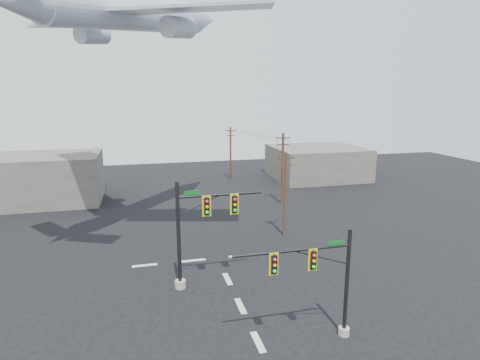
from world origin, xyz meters
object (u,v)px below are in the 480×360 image
object	(u,v)px
utility_pole_a	(285,193)
utility_pole_c	(231,152)
signal_mast_far	(196,232)
utility_pole_b	(283,167)
airliner	(134,14)
signal_mast_near	(323,282)

from	to	relation	value
utility_pole_a	utility_pole_c	size ratio (longest dim) A/B	0.98
signal_mast_far	utility_pole_c	xyz separation A→B (m)	(10.41, 34.83, 0.23)
utility_pole_b	airliner	bearing A→B (deg)	-147.15
utility_pole_c	signal_mast_far	bearing A→B (deg)	-85.47
utility_pole_c	airliner	distance (m)	31.33
signal_mast_near	utility_pole_c	bearing A→B (deg)	83.95
utility_pole_a	utility_pole_c	bearing A→B (deg)	81.31
utility_pole_a	utility_pole_c	world-z (taller)	utility_pole_c
signal_mast_near	airliner	distance (m)	27.64
signal_mast_near	utility_pole_c	xyz separation A→B (m)	(4.54, 42.88, 0.86)
signal_mast_near	airliner	world-z (taller)	airliner
signal_mast_near	signal_mast_far	xyz separation A→B (m)	(-5.87, 8.05, 0.64)
signal_mast_near	utility_pole_b	world-z (taller)	utility_pole_b
signal_mast_near	utility_pole_c	size ratio (longest dim) A/B	0.83
signal_mast_near	airliner	size ratio (longest dim) A/B	0.29
signal_mast_far	utility_pole_c	distance (m)	36.35
signal_mast_near	signal_mast_far	world-z (taller)	signal_mast_far
signal_mast_near	signal_mast_far	size ratio (longest dim) A/B	0.89
airliner	utility_pole_a	bearing A→B (deg)	-64.16
utility_pole_b	utility_pole_c	bearing A→B (deg)	109.89
utility_pole_a	utility_pole_c	xyz separation A→B (m)	(0.67, 26.44, 0.08)
utility_pole_c	airliner	xyz separation A→B (m)	(-13.82, -23.08, 16.05)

